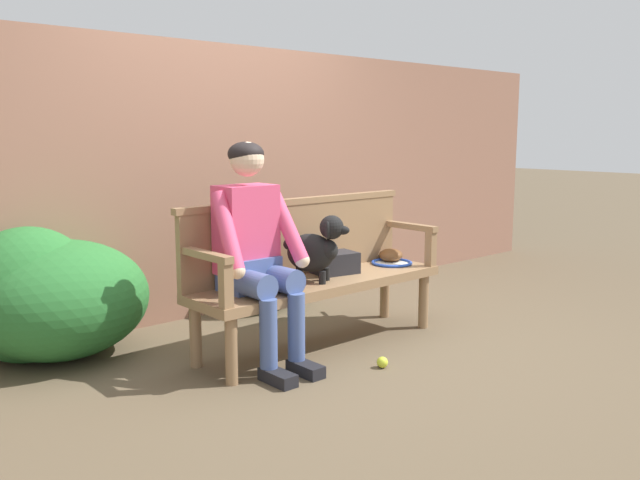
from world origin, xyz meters
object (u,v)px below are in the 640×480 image
Objects in this scene: sports_bag at (335,263)px; garden_bench at (320,287)px; dog_on_bench at (316,248)px; tennis_ball at (382,362)px; tennis_racket at (390,262)px; baseball_glove at (391,255)px; person_seated at (255,246)px.

garden_bench is at bearing -162.13° from sports_bag.
garden_bench is 0.23m from sports_bag.
dog_on_bench reaches higher than tennis_ball.
tennis_racket is at bearing 3.67° from garden_bench.
garden_bench is at bearing 32.23° from dog_on_bench.
garden_bench is 8.09× the size of baseball_glove.
sports_bag reaches higher than baseball_glove.
tennis_ball is at bearing -90.65° from garden_bench.
person_seated is 4.68× the size of sports_bag.
tennis_racket is 1.03m from tennis_ball.
person_seated is (-0.52, -0.01, 0.33)m from garden_bench.
baseball_glove is at bearing 39.96° from tennis_ball.
baseball_glove is 1.11m from tennis_ball.
sports_bag is at bearing 5.70° from person_seated.
dog_on_bench is 1.50× the size of sports_bag.
sports_bag is at bearing 17.87° from garden_bench.
person_seated is 3.12× the size of dog_on_bench.
garden_bench is 0.72m from tennis_racket.
garden_bench is 6.35× the size of sports_bag.
person_seated is 0.73m from sports_bag.
person_seated reaches higher than baseball_glove.
sports_bag reaches higher than tennis_racket.
sports_bag reaches higher than garden_bench.
person_seated reaches higher than garden_bench.
baseball_glove is (0.84, 0.14, -0.17)m from dog_on_bench.
garden_bench is 3.11× the size of tennis_racket.
baseball_glove is at bearing 4.70° from person_seated.
garden_bench is 1.36× the size of person_seated.
tennis_racket is 2.60× the size of baseball_glove.
sports_bag is (-0.59, -0.04, 0.03)m from baseball_glove.
dog_on_bench reaches higher than baseball_glove.
person_seated reaches higher than tennis_racket.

